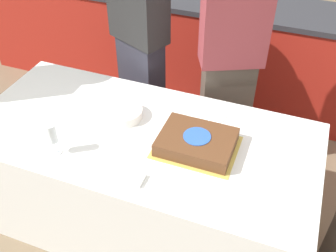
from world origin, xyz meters
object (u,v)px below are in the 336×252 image
wine_glass (52,134)px  person_cutting_cake (229,71)px  cake (196,143)px  person_standing_back (140,49)px  plate_stack (124,113)px

wine_glass → person_cutting_cake: bearing=55.5°
cake → person_standing_back: person_standing_back is taller
cake → person_standing_back: (-0.62, 0.68, 0.08)m
plate_stack → person_cutting_cake: size_ratio=0.13×
person_cutting_cake → person_standing_back: person_standing_back is taller
person_cutting_cake → person_standing_back: bearing=-25.4°
wine_glass → plate_stack: bearing=63.1°
cake → person_standing_back: bearing=132.4°
plate_stack → person_standing_back: size_ratio=0.13×
wine_glass → person_cutting_cake: size_ratio=0.12×
cake → plate_stack: (-0.47, 0.10, -0.01)m
plate_stack → person_standing_back: 0.60m
wine_glass → person_standing_back: size_ratio=0.11×
plate_stack → person_cutting_cake: bearing=51.0°
person_cutting_cake → person_standing_back: 0.62m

